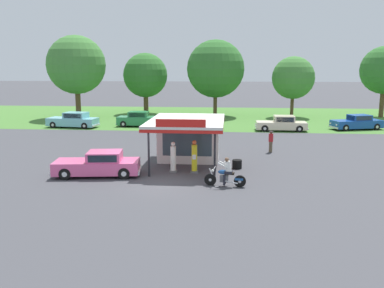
{
  "coord_description": "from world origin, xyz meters",
  "views": [
    {
      "loc": [
        3.59,
        -21.52,
        6.3
      ],
      "look_at": [
        1.29,
        4.17,
        1.4
      ],
      "focal_mm": 38.44,
      "sensor_mm": 36.0,
      "label": 1
    }
  ],
  "objects": [
    {
      "name": "parked_car_back_row_left",
      "position": [
        16.54,
        20.91,
        0.67
      ],
      "size": [
        5.48,
        3.14,
        1.48
      ],
      "color": "#19479E",
      "rests_on": "ground"
    },
    {
      "name": "tree_oak_right",
      "position": [
        22.51,
        31.52,
        5.66
      ],
      "size": [
        5.85,
        5.85,
        8.75
      ],
      "color": "brown",
      "rests_on": "ground"
    },
    {
      "name": "tree_oak_centre",
      "position": [
        -7.51,
        33.01,
        5.08
      ],
      "size": [
        5.86,
        5.86,
        8.03
      ],
      "color": "brown",
      "rests_on": "ground"
    },
    {
      "name": "tree_oak_far_left",
      "position": [
        -14.96,
        27.69,
        6.34
      ],
      "size": [
        7.07,
        7.07,
        10.0
      ],
      "color": "brown",
      "rests_on": "ground"
    },
    {
      "name": "service_station_kiosk",
      "position": [
        0.95,
        5.49,
        1.74
      ],
      "size": [
        4.7,
        6.84,
        3.41
      ],
      "color": "silver",
      "rests_on": "ground"
    },
    {
      "name": "grass_verge_strip",
      "position": [
        0.0,
        30.0,
        0.0
      ],
      "size": [
        120.0,
        24.0,
        0.01
      ],
      "primitive_type": "cube",
      "color": "#477A33",
      "rests_on": "ground"
    },
    {
      "name": "parked_car_second_row_spare",
      "position": [
        -0.4,
        18.28,
        0.72
      ],
      "size": [
        5.51,
        3.1,
        1.62
      ],
      "color": "black",
      "rests_on": "ground"
    },
    {
      "name": "tree_oak_far_right",
      "position": [
        1.92,
        31.03,
        5.87
      ],
      "size": [
        7.24,
        7.24,
        9.58
      ],
      "color": "brown",
      "rests_on": "ground"
    },
    {
      "name": "ground_plane",
      "position": [
        0.0,
        0.0,
        0.0
      ],
      "size": [
        300.0,
        300.0,
        0.0
      ],
      "primitive_type": "plane",
      "color": "#424247"
    },
    {
      "name": "motorcycle_with_rider",
      "position": [
        3.5,
        -0.37,
        0.65
      ],
      "size": [
        2.22,
        0.7,
        1.58
      ],
      "color": "black",
      "rests_on": "ground"
    },
    {
      "name": "parked_car_back_row_far_right",
      "position": [
        8.85,
        19.35,
        0.67
      ],
      "size": [
        5.09,
        2.02,
        1.5
      ],
      "color": "beige",
      "rests_on": "ground"
    },
    {
      "name": "parked_car_back_row_far_left",
      "position": [
        -12.53,
        19.7,
        0.73
      ],
      "size": [
        5.51,
        2.46,
        1.59
      ],
      "color": "#7AC6D1",
      "rests_on": "ground"
    },
    {
      "name": "featured_classic_sedan",
      "position": [
        -3.91,
        1.17,
        0.65
      ],
      "size": [
        5.23,
        2.43,
        1.44
      ],
      "color": "#E55993",
      "rests_on": "ground"
    },
    {
      "name": "parked_car_back_row_right",
      "position": [
        -5.82,
        21.1,
        0.72
      ],
      "size": [
        4.84,
        1.91,
        1.57
      ],
      "color": "#2D844C",
      "rests_on": "ground"
    },
    {
      "name": "tree_oak_distant_spare",
      "position": [
        11.46,
        30.78,
        4.76
      ],
      "size": [
        5.24,
        5.24,
        7.5
      ],
      "color": "brown",
      "rests_on": "ground"
    },
    {
      "name": "gas_pump_nearside",
      "position": [
        0.31,
        2.42,
        0.84
      ],
      "size": [
        0.44,
        0.44,
        1.85
      ],
      "color": "slate",
      "rests_on": "ground"
    },
    {
      "name": "bystander_leaning_by_kiosk",
      "position": [
        -1.43,
        13.94,
        0.92
      ],
      "size": [
        0.34,
        0.34,
        1.73
      ],
      "color": "#2D3351",
      "rests_on": "ground"
    },
    {
      "name": "spare_tire_stack",
      "position": [
        4.17,
        3.62,
        0.27
      ],
      "size": [
        0.6,
        0.6,
        0.54
      ],
      "color": "black",
      "rests_on": "ground"
    },
    {
      "name": "gas_pump_offside",
      "position": [
        1.59,
        2.42,
        0.9
      ],
      "size": [
        0.44,
        0.44,
        1.96
      ],
      "color": "slate",
      "rests_on": "ground"
    },
    {
      "name": "bystander_standing_back_lot",
      "position": [
        6.75,
        8.78,
        0.85
      ],
      "size": [
        0.35,
        0.35,
        1.6
      ],
      "color": "brown",
      "rests_on": "ground"
    }
  ]
}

